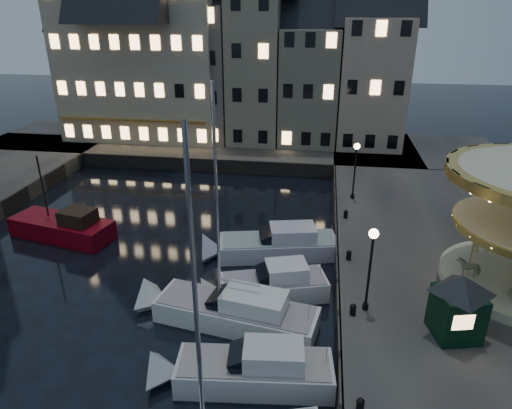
% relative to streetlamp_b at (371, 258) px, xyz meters
% --- Properties ---
extents(ground, '(160.00, 160.00, 0.00)m').
position_rel_streetlamp_b_xyz_m(ground, '(-7.20, -1.00, -4.02)').
color(ground, black).
rests_on(ground, ground).
extents(quay_east, '(16.00, 56.00, 1.30)m').
position_rel_streetlamp_b_xyz_m(quay_east, '(6.80, 5.00, -3.37)').
color(quay_east, '#474442').
rests_on(quay_east, ground).
extents(quay_north, '(44.00, 12.00, 1.30)m').
position_rel_streetlamp_b_xyz_m(quay_north, '(-15.20, 27.00, -3.37)').
color(quay_north, '#474442').
rests_on(quay_north, ground).
extents(quaywall_e, '(0.15, 44.00, 1.30)m').
position_rel_streetlamp_b_xyz_m(quaywall_e, '(-1.20, 5.00, -3.37)').
color(quaywall_e, '#47423A').
rests_on(quaywall_e, ground).
extents(quaywall_n, '(48.00, 0.15, 1.30)m').
position_rel_streetlamp_b_xyz_m(quaywall_n, '(-13.20, 21.00, -3.37)').
color(quaywall_n, '#47423A').
rests_on(quaywall_n, ground).
extents(streetlamp_b, '(0.44, 0.44, 4.17)m').
position_rel_streetlamp_b_xyz_m(streetlamp_b, '(0.00, 0.00, 0.00)').
color(streetlamp_b, black).
rests_on(streetlamp_b, quay_east).
extents(streetlamp_c, '(0.44, 0.44, 4.17)m').
position_rel_streetlamp_b_xyz_m(streetlamp_c, '(0.00, 13.50, 0.00)').
color(streetlamp_c, black).
rests_on(streetlamp_c, quay_east).
extents(bollard_a, '(0.30, 0.30, 0.57)m').
position_rel_streetlamp_b_xyz_m(bollard_a, '(-0.60, -6.00, -2.41)').
color(bollard_a, black).
rests_on(bollard_a, quay_east).
extents(bollard_b, '(0.30, 0.30, 0.57)m').
position_rel_streetlamp_b_xyz_m(bollard_b, '(-0.60, -0.50, -2.41)').
color(bollard_b, black).
rests_on(bollard_b, quay_east).
extents(bollard_c, '(0.30, 0.30, 0.57)m').
position_rel_streetlamp_b_xyz_m(bollard_c, '(-0.60, 4.50, -2.41)').
color(bollard_c, black).
rests_on(bollard_c, quay_east).
extents(bollard_d, '(0.30, 0.30, 0.57)m').
position_rel_streetlamp_b_xyz_m(bollard_d, '(-0.60, 10.00, -2.41)').
color(bollard_d, black).
rests_on(bollard_d, quay_east).
extents(townhouse_na, '(5.50, 8.00, 12.80)m').
position_rel_streetlamp_b_xyz_m(townhouse_na, '(-26.70, 29.00, 3.76)').
color(townhouse_na, tan).
rests_on(townhouse_na, quay_north).
extents(townhouse_nb, '(6.16, 8.00, 13.80)m').
position_rel_streetlamp_b_xyz_m(townhouse_nb, '(-21.25, 29.00, 4.26)').
color(townhouse_nb, gray).
rests_on(townhouse_nb, quay_north).
extents(townhouse_nc, '(6.82, 8.00, 14.80)m').
position_rel_streetlamp_b_xyz_m(townhouse_nc, '(-15.20, 29.00, 4.76)').
color(townhouse_nc, slate).
rests_on(townhouse_nc, quay_north).
extents(townhouse_nd, '(5.50, 8.00, 15.80)m').
position_rel_streetlamp_b_xyz_m(townhouse_nd, '(-9.45, 29.00, 5.26)').
color(townhouse_nd, gray).
rests_on(townhouse_nd, quay_north).
extents(townhouse_ne, '(6.16, 8.00, 12.80)m').
position_rel_streetlamp_b_xyz_m(townhouse_ne, '(-4.00, 29.00, 3.76)').
color(townhouse_ne, slate).
rests_on(townhouse_ne, quay_north).
extents(townhouse_nf, '(6.82, 8.00, 13.80)m').
position_rel_streetlamp_b_xyz_m(townhouse_nf, '(2.05, 29.00, 4.26)').
color(townhouse_nf, tan).
rests_on(townhouse_nf, quay_north).
extents(hotel_corner, '(17.60, 9.00, 16.80)m').
position_rel_streetlamp_b_xyz_m(hotel_corner, '(-21.20, 29.00, 5.76)').
color(hotel_corner, '#C0B194').
rests_on(hotel_corner, quay_north).
extents(motorboat_b, '(7.47, 2.79, 2.15)m').
position_rel_streetlamp_b_xyz_m(motorboat_b, '(-5.04, -4.05, -3.38)').
color(motorboat_b, silver).
rests_on(motorboat_b, ground).
extents(motorboat_c, '(9.01, 3.75, 11.92)m').
position_rel_streetlamp_b_xyz_m(motorboat_c, '(-6.49, -0.27, -3.34)').
color(motorboat_c, white).
rests_on(motorboat_c, ground).
extents(motorboat_d, '(6.66, 3.80, 2.15)m').
position_rel_streetlamp_b_xyz_m(motorboat_d, '(-4.93, 2.11, -3.38)').
color(motorboat_d, silver).
rests_on(motorboat_d, ground).
extents(motorboat_e, '(8.35, 3.95, 2.15)m').
position_rel_streetlamp_b_xyz_m(motorboat_e, '(-5.14, 6.59, -3.37)').
color(motorboat_e, silver).
rests_on(motorboat_e, ground).
extents(red_fishing_boat, '(7.31, 3.84, 5.79)m').
position_rel_streetlamp_b_xyz_m(red_fishing_boat, '(-19.13, 6.90, -3.33)').
color(red_fishing_boat, maroon).
rests_on(red_fishing_boat, ground).
extents(ticket_kiosk, '(2.85, 2.85, 3.33)m').
position_rel_streetlamp_b_xyz_m(ticket_kiosk, '(3.59, -1.28, -0.74)').
color(ticket_kiosk, black).
rests_on(ticket_kiosk, quay_east).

